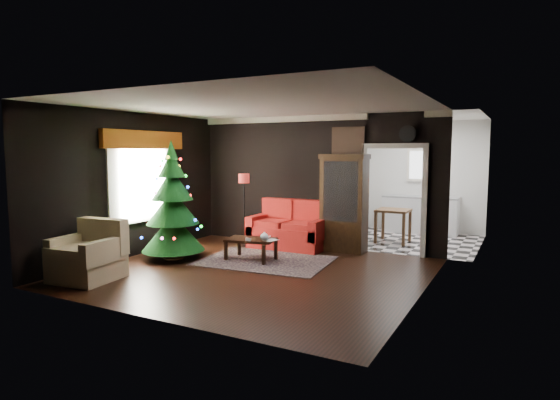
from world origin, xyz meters
The scene contains 26 objects.
floor centered at (0.00, 0.00, 0.00)m, with size 5.50×5.50×0.00m, color black.
ceiling centered at (0.00, 0.00, 2.80)m, with size 5.50×5.50×0.00m, color white.
wall_back centered at (0.00, 2.50, 1.40)m, with size 5.50×5.50×0.00m, color black.
wall_front centered at (0.00, -2.50, 1.40)m, with size 5.50×5.50×0.00m, color black.
wall_left centered at (-2.75, 0.00, 1.40)m, with size 5.50×5.50×0.00m, color black.
wall_right centered at (2.75, 0.00, 1.40)m, with size 5.50×5.50×0.00m, color black.
doorway centered at (1.70, 2.50, 1.05)m, with size 1.10×0.10×2.10m, color silver, non-canonical shape.
left_window centered at (-2.71, 0.20, 1.45)m, with size 0.05×1.60×1.40m, color white.
valance centered at (-2.63, 0.20, 2.27)m, with size 0.12×2.10×0.35m, color #7F390D.
kitchen_floor centered at (1.70, 4.00, 0.00)m, with size 3.00×3.00×0.00m, color silver.
kitchen_window centered at (1.70, 5.45, 1.70)m, with size 0.70×0.06×0.70m, color white.
rug centered at (-0.24, 0.77, 0.01)m, with size 2.35×1.71×0.01m, color #422839.
loveseat centered at (-0.40, 2.05, 0.50)m, with size 1.70×0.90×1.00m, color maroon, non-canonical shape.
curio_cabinet centered at (0.75, 2.27, 0.95)m, with size 0.90×0.45×1.90m, color black, non-canonical shape.
floor_lamp centered at (-1.29, 1.70, 0.83)m, with size 0.25×0.25×1.48m, color black, non-canonical shape.
christmas_tree centered at (-1.90, 0.13, 1.05)m, with size 1.19×1.19×2.26m, color #08320A, non-canonical shape.
armchair centered at (-2.12, -1.67, 0.46)m, with size 0.95×0.95×0.97m, color #B3A48D, non-canonical shape.
coffee_table centered at (-0.52, 0.70, 0.21)m, with size 0.89×0.54×0.40m, color black, non-canonical shape.
teapot centered at (-0.16, 0.59, 0.50)m, with size 0.17×0.17×0.16m, color silver, non-canonical shape.
cup_a centered at (-0.46, 0.49, 0.44)m, with size 0.06×0.06×0.05m, color silver.
cup_b centered at (-0.41, 0.49, 0.44)m, with size 0.06×0.06×0.05m, color white.
book centered at (-0.16, 0.70, 0.54)m, with size 0.19×0.02×0.25m, color #81704F.
wall_clock centered at (1.95, 2.45, 2.38)m, with size 0.32×0.32×0.06m, color white.
painting centered at (0.75, 2.46, 2.25)m, with size 0.62×0.05×0.52m, color #AC6A41.
kitchen_counter centered at (1.70, 5.20, 0.45)m, with size 1.80×0.60×0.90m, color silver.
kitchen_table centered at (1.40, 3.70, 0.38)m, with size 0.70×0.70×0.75m, color brown, non-canonical shape.
Camera 1 is at (3.99, -6.62, 2.04)m, focal length 29.75 mm.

